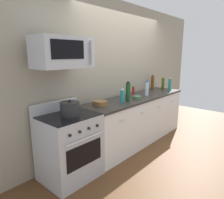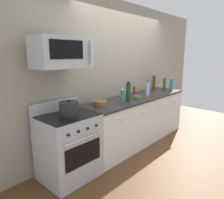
% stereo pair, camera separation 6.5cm
% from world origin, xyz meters
% --- Properties ---
extents(ground_plane, '(6.80, 6.80, 0.00)m').
position_xyz_m(ground_plane, '(0.00, 0.00, 0.00)').
color(ground_plane, brown).
extents(back_wall, '(5.67, 0.10, 2.70)m').
position_xyz_m(back_wall, '(0.00, 0.41, 1.35)').
color(back_wall, '#9E937F').
rests_on(back_wall, ground_plane).
extents(counter_unit, '(2.58, 0.66, 0.92)m').
position_xyz_m(counter_unit, '(-0.00, -0.00, 0.46)').
color(counter_unit, white).
rests_on(counter_unit, ground_plane).
extents(range_oven, '(0.76, 0.69, 1.07)m').
position_xyz_m(range_oven, '(-1.66, 0.00, 0.47)').
color(range_oven, '#B7BABF').
rests_on(range_oven, ground_plane).
extents(microwave, '(0.74, 0.44, 0.40)m').
position_xyz_m(microwave, '(-1.66, 0.05, 1.75)').
color(microwave, '#B7BABF').
extents(bottle_dish_soap, '(0.07, 0.07, 0.23)m').
position_xyz_m(bottle_dish_soap, '(-0.59, -0.09, 1.03)').
color(bottle_dish_soap, teal).
rests_on(bottle_dish_soap, countertop_slab).
extents(bottle_water_clear, '(0.07, 0.07, 0.29)m').
position_xyz_m(bottle_water_clear, '(0.19, -0.09, 1.06)').
color(bottle_water_clear, silver).
rests_on(bottle_water_clear, countertop_slab).
extents(bottle_wine_green, '(0.08, 0.08, 0.34)m').
position_xyz_m(bottle_wine_green, '(-0.43, -0.09, 1.08)').
color(bottle_wine_green, '#19471E').
rests_on(bottle_wine_green, countertop_slab).
extents(bottle_sparkling_teal, '(0.07, 0.07, 0.30)m').
position_xyz_m(bottle_sparkling_teal, '(1.01, -0.18, 1.06)').
color(bottle_sparkling_teal, '#197F7A').
rests_on(bottle_sparkling_teal, countertop_slab).
extents(bottle_hot_sauce_red, '(0.05, 0.05, 0.16)m').
position_xyz_m(bottle_hot_sauce_red, '(0.18, 0.23, 1.00)').
color(bottle_hot_sauce_red, '#B21914').
rests_on(bottle_hot_sauce_red, countertop_slab).
extents(bottle_olive_oil, '(0.06, 0.06, 0.29)m').
position_xyz_m(bottle_olive_oil, '(1.09, 0.03, 1.06)').
color(bottle_olive_oil, '#385114').
rests_on(bottle_olive_oil, countertop_slab).
extents(bottle_wine_amber, '(0.07, 0.07, 0.34)m').
position_xyz_m(bottle_wine_amber, '(0.91, 0.21, 1.08)').
color(bottle_wine_amber, '#59330F').
rests_on(bottle_wine_amber, countertop_slab).
extents(bowl_green_glaze, '(0.14, 0.14, 0.06)m').
position_xyz_m(bowl_green_glaze, '(-0.19, -0.11, 0.95)').
color(bowl_green_glaze, '#477A4C').
rests_on(bowl_green_glaze, countertop_slab).
extents(bowl_wooden_salad, '(0.23, 0.23, 0.07)m').
position_xyz_m(bowl_wooden_salad, '(-0.98, 0.05, 0.96)').
color(bowl_wooden_salad, brown).
rests_on(bowl_wooden_salad, countertop_slab).
extents(stockpot, '(0.26, 0.26, 0.22)m').
position_xyz_m(stockpot, '(-1.66, -0.05, 1.02)').
color(stockpot, '#262628').
rests_on(stockpot, range_oven).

